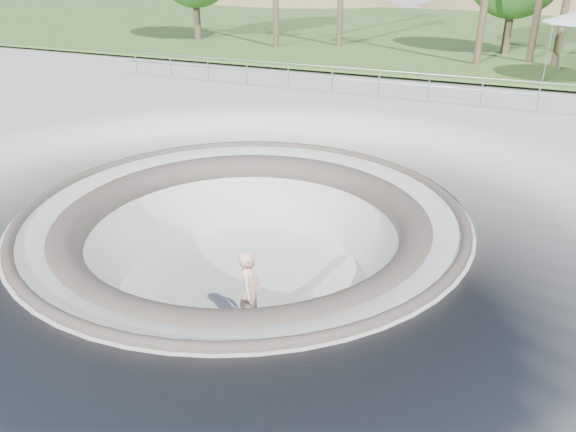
# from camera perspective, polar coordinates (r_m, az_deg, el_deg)

# --- Properties ---
(ground) EXTENTS (180.00, 180.00, 0.00)m
(ground) POSITION_cam_1_polar(r_m,az_deg,el_deg) (13.05, -4.59, 0.54)
(ground) COLOR #ADACA7
(ground) RESTS_ON ground
(skate_bowl) EXTENTS (14.00, 14.00, 4.10)m
(skate_bowl) POSITION_cam_1_polar(r_m,az_deg,el_deg) (13.90, -4.33, -6.33)
(skate_bowl) COLOR #ADACA7
(skate_bowl) RESTS_ON ground
(grass_strip) EXTENTS (180.00, 36.00, 0.12)m
(grass_strip) POSITION_cam_1_polar(r_m,az_deg,el_deg) (45.11, 16.70, 17.49)
(grass_strip) COLOR #3F5723
(grass_strip) RESTS_ON ground
(distant_hills) EXTENTS (103.20, 45.00, 28.60)m
(distant_hills) POSITION_cam_1_polar(r_m,az_deg,el_deg) (68.79, 21.87, 12.92)
(distant_hills) COLOR olive
(distant_hills) RESTS_ON ground
(safety_railing) EXTENTS (25.00, 0.06, 1.03)m
(safety_railing) POSITION_cam_1_polar(r_m,az_deg,el_deg) (23.63, 9.23, 13.26)
(safety_railing) COLOR gray
(safety_railing) RESTS_ON ground
(skateboard) EXTENTS (0.92, 0.50, 0.09)m
(skateboard) POSITION_cam_1_polar(r_m,az_deg,el_deg) (12.15, -3.75, -11.49)
(skateboard) COLOR olive
(skateboard) RESTS_ON ground
(skater) EXTENTS (0.61, 0.77, 1.87)m
(skater) POSITION_cam_1_polar(r_m,az_deg,el_deg) (11.61, -3.89, -7.71)
(skater) COLOR #E2B092
(skater) RESTS_ON skateboard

